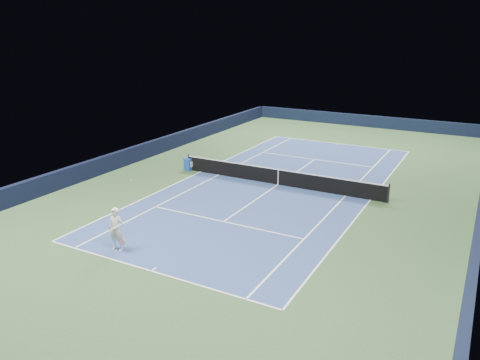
% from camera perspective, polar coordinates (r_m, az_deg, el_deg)
% --- Properties ---
extents(ground, '(40.00, 40.00, 0.00)m').
position_cam_1_polar(ground, '(27.95, 4.65, -0.57)').
color(ground, '#304E2A').
rests_on(ground, ground).
extents(wall_far, '(22.00, 0.35, 1.10)m').
position_cam_1_polar(wall_far, '(46.13, 14.86, 7.00)').
color(wall_far, black).
rests_on(wall_far, ground).
extents(wall_left, '(0.35, 40.00, 1.10)m').
position_cam_1_polar(wall_left, '(33.45, -12.52, 3.16)').
color(wall_left, black).
rests_on(wall_left, ground).
extents(court_surface, '(10.97, 23.77, 0.01)m').
position_cam_1_polar(court_surface, '(27.95, 4.65, -0.56)').
color(court_surface, navy).
rests_on(court_surface, ground).
extents(baseline_far, '(10.97, 0.08, 0.00)m').
position_cam_1_polar(baseline_far, '(38.72, 11.88, 4.38)').
color(baseline_far, white).
rests_on(baseline_far, ground).
extents(baseline_near, '(10.97, 0.08, 0.00)m').
position_cam_1_polar(baseline_near, '(18.58, -10.78, -10.84)').
color(baseline_near, white).
rests_on(baseline_near, ground).
extents(sideline_doubles_right, '(0.08, 23.77, 0.00)m').
position_cam_1_polar(sideline_doubles_right, '(26.35, 15.61, -2.34)').
color(sideline_doubles_right, white).
rests_on(sideline_doubles_right, ground).
extents(sideline_doubles_left, '(0.08, 23.77, 0.00)m').
position_cam_1_polar(sideline_doubles_left, '(30.46, -4.80, 1.02)').
color(sideline_doubles_left, white).
rests_on(sideline_doubles_left, ground).
extents(sideline_singles_right, '(0.08, 23.77, 0.00)m').
position_cam_1_polar(sideline_singles_right, '(26.66, 12.76, -1.88)').
color(sideline_singles_right, white).
rests_on(sideline_singles_right, ground).
extents(sideline_singles_left, '(0.08, 23.77, 0.00)m').
position_cam_1_polar(sideline_singles_left, '(29.76, -2.60, 0.65)').
color(sideline_singles_left, white).
rests_on(sideline_singles_left, ground).
extents(service_line_far, '(8.23, 0.08, 0.00)m').
position_cam_1_polar(service_line_far, '(33.66, 9.11, 2.50)').
color(service_line_far, white).
rests_on(service_line_far, ground).
extents(service_line_near, '(8.23, 0.08, 0.00)m').
position_cam_1_polar(service_line_near, '(22.61, -2.01, -5.09)').
color(service_line_near, white).
rests_on(service_line_near, ground).
extents(center_service_line, '(0.08, 12.80, 0.00)m').
position_cam_1_polar(center_service_line, '(27.95, 4.65, -0.55)').
color(center_service_line, white).
rests_on(center_service_line, ground).
extents(center_mark_far, '(0.08, 0.30, 0.00)m').
position_cam_1_polar(center_mark_far, '(38.58, 11.81, 4.33)').
color(center_mark_far, white).
rests_on(center_mark_far, ground).
extents(center_mark_near, '(0.08, 0.30, 0.00)m').
position_cam_1_polar(center_mark_near, '(18.68, -10.48, -10.65)').
color(center_mark_near, white).
rests_on(center_mark_near, ground).
extents(tennis_net, '(12.90, 0.10, 1.07)m').
position_cam_1_polar(tennis_net, '(27.79, 4.68, 0.42)').
color(tennis_net, black).
rests_on(tennis_net, ground).
extents(sponsor_cube, '(0.60, 0.51, 0.80)m').
position_cam_1_polar(sponsor_cube, '(30.81, -6.28, 1.93)').
color(sponsor_cube, '#1E4CB4').
rests_on(sponsor_cube, ground).
extents(tennis_player, '(0.85, 1.30, 2.82)m').
position_cam_1_polar(tennis_player, '(20.15, -14.85, -5.83)').
color(tennis_player, white).
rests_on(tennis_player, ground).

